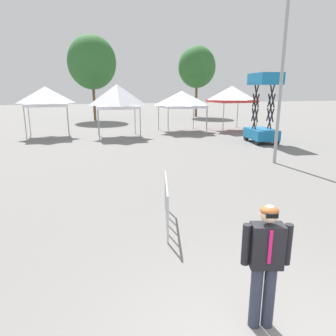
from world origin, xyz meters
The scene contains 10 objects.
canopy_tent_behind_center centered at (-3.60, 20.18, 2.72)m, with size 2.77×2.77×3.37m.
canopy_tent_left_of_center centered at (0.96, 18.65, 2.73)m, with size 2.96×2.96×3.52m.
canopy_tent_behind_right centered at (6.05, 20.04, 2.44)m, with size 3.24×3.24×3.06m.
canopy_tent_behind_left centered at (10.05, 19.62, 2.81)m, with size 3.07×3.07×3.44m.
scissor_lift centered at (8.97, 13.76, 1.24)m, with size 1.75×2.50×4.11m.
person_foreground centered at (0.20, 0.48, 1.03)m, with size 0.63×0.35×1.78m.
light_pole_near_lift centered at (6.43, 8.85, 4.27)m, with size 0.36×0.36×7.45m.
tree_behind_tents_right centered at (12.25, 32.27, 5.66)m, with size 4.28×4.28×8.02m.
tree_behind_tents_center centered at (0.37, 31.41, 5.83)m, with size 4.88×4.88×8.52m.
crowd_barrier_near_person centered at (-0.06, 4.08, 0.75)m, with size 0.61×2.04×1.08m.
Camera 1 is at (-2.12, -2.64, 3.19)m, focal length 33.23 mm.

